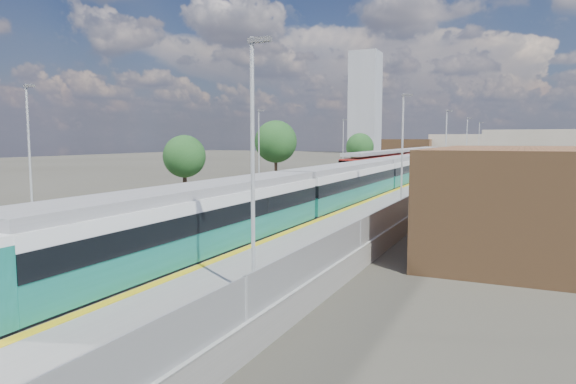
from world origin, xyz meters
The scene contains 11 objects.
ground centered at (0.00, 50.00, 0.00)m, with size 320.00×320.00×0.00m, color #47443A.
ballast_bed centered at (-2.25, 52.50, 0.03)m, with size 10.50×155.00×0.06m, color #565451.
tracks centered at (-1.65, 54.18, 0.11)m, with size 8.96×160.00×0.17m.
platform_right centered at (5.28, 52.49, 0.54)m, with size 4.70×155.00×8.52m.
platform_left centered at (-9.05, 52.49, 0.52)m, with size 4.30×155.00×8.52m.
buildings centered at (-18.12, 138.60, 10.70)m, with size 72.00×185.50×40.00m.
green_train centered at (1.50, 35.92, 2.19)m, with size 2.83×78.78×3.11m.
red_train centered at (-5.50, 78.99, 2.23)m, with size 2.98×60.43×3.76m.
tree_a centered at (-18.72, 33.36, 3.82)m, with size 4.48×4.48×6.07m.
tree_b centered at (-19.21, 56.21, 5.26)m, with size 6.16×6.16×8.35m.
tree_c centered at (-13.09, 77.93, 4.22)m, with size 4.94×4.94×6.70m.
Camera 1 is at (13.75, -11.06, 5.65)m, focal length 32.00 mm.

